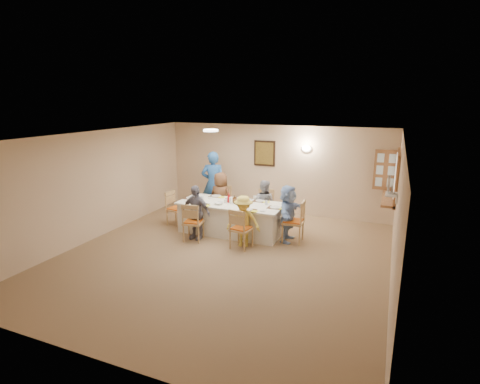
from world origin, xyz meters
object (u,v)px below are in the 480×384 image
at_px(chair_front_left, 193,221).
at_px(desk_fan, 390,187).
at_px(caregiver, 213,184).
at_px(condiment_ketchup, 229,198).
at_px(diner_back_left, 221,197).
at_px(diner_front_right, 243,221).
at_px(dining_table, 231,218).
at_px(chair_right_end, 293,221).
at_px(diner_right_end, 288,213).
at_px(diner_back_right, 264,204).
at_px(chair_back_right, 265,208).
at_px(serving_hatch, 397,177).
at_px(chair_left_end, 176,208).
at_px(chair_back_left, 223,204).
at_px(diner_front_left, 196,212).
at_px(chair_front_right, 241,228).

bearing_deg(chair_front_left, desk_fan, 176.12).
distance_m(chair_front_left, caregiver, 2.05).
distance_m(caregiver, condiment_ketchup, 1.51).
distance_m(diner_back_left, diner_front_right, 1.82).
bearing_deg(dining_table, condiment_ketchup, 171.27).
height_order(chair_right_end, diner_right_end, diner_right_end).
xyz_separation_m(chair_right_end, diner_right_end, (-0.13, 0.00, 0.17)).
bearing_deg(caregiver, diner_back_right, 144.14).
bearing_deg(chair_right_end, chair_back_right, -132.19).
relative_size(serving_hatch, chair_left_end, 1.68).
bearing_deg(chair_back_left, diner_front_right, -60.93).
bearing_deg(dining_table, chair_front_left, -126.87).
height_order(serving_hatch, diner_right_end, serving_hatch).
xyz_separation_m(serving_hatch, diner_back_right, (-3.04, -0.33, -0.88)).
bearing_deg(diner_back_left, condiment_ketchup, 133.19).
bearing_deg(diner_back_left, diner_front_left, 94.27).
bearing_deg(chair_left_end, diner_back_left, -47.57).
height_order(chair_front_left, diner_front_left, diner_front_left).
bearing_deg(chair_front_left, chair_front_right, 169.77).
bearing_deg(chair_back_left, chair_front_right, -63.09).
distance_m(diner_back_left, condiment_ketchup, 0.89).
relative_size(dining_table, chair_left_end, 2.85).
xyz_separation_m(dining_table, chair_front_right, (0.60, -0.80, 0.08)).
distance_m(serving_hatch, condiment_ketchup, 3.88).
distance_m(diner_front_left, caregiver, 1.90).
bearing_deg(diner_back_left, desk_fan, 170.40).
bearing_deg(chair_front_left, chair_back_left, -100.23).
relative_size(chair_front_right, diner_back_left, 0.68).
height_order(diner_front_right, caregiver, caregiver).
height_order(dining_table, condiment_ketchup, condiment_ketchup).
bearing_deg(condiment_ketchup, chair_back_left, 124.40).
xyz_separation_m(chair_back_right, chair_right_end, (0.95, -0.80, 0.02)).
xyz_separation_m(dining_table, diner_back_left, (-0.60, 0.68, 0.29)).
relative_size(dining_table, caregiver, 1.40).
distance_m(chair_front_left, diner_right_end, 2.18).
bearing_deg(diner_back_right, chair_front_left, 50.43).
distance_m(chair_back_right, chair_front_left, 2.00).
relative_size(desk_fan, chair_back_right, 0.32).
bearing_deg(desk_fan, condiment_ketchup, 174.44).
relative_size(dining_table, chair_front_left, 2.78).
height_order(chair_back_left, diner_right_end, diner_right_end).
xyz_separation_m(chair_left_end, diner_front_left, (0.95, -0.68, 0.20)).
relative_size(dining_table, diner_front_left, 1.98).
relative_size(chair_front_left, chair_front_right, 1.00).
bearing_deg(chair_back_left, dining_table, -63.09).
xyz_separation_m(diner_front_left, diner_right_end, (2.02, 0.68, 0.02)).
xyz_separation_m(dining_table, chair_front_left, (-0.60, -0.80, 0.08)).
bearing_deg(chair_back_right, diner_back_right, -99.84).
distance_m(chair_back_right, diner_back_left, 1.22).
height_order(chair_front_right, diner_back_left, diner_back_left).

